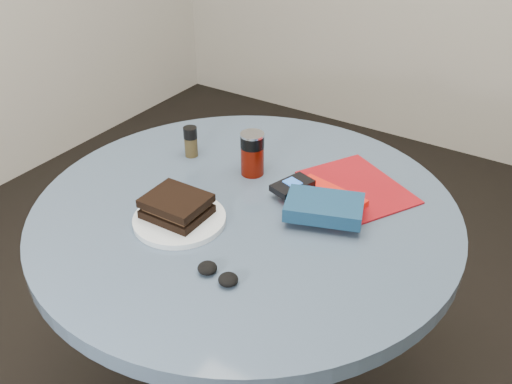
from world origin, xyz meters
The scene contains 10 objects.
table centered at (0.00, 0.00, 0.59)m, with size 1.00×1.00×0.75m.
plate centered at (-0.09, -0.13, 0.76)m, with size 0.21×0.21×0.01m, color white.
sandwich centered at (-0.10, -0.13, 0.79)m, with size 0.14×0.12×0.05m.
soda_can centered at (-0.07, 0.14, 0.81)m, with size 0.07×0.07×0.11m.
pepper_grinder centered at (-0.26, 0.13, 0.79)m, with size 0.05×0.05×0.08m.
magazine centered at (0.19, 0.22, 0.75)m, with size 0.26×0.20×0.00m, color maroon.
red_book centered at (0.15, 0.11, 0.76)m, with size 0.18×0.12×0.01m, color red.
novel centered at (0.18, 0.05, 0.79)m, with size 0.17×0.11×0.03m, color navy.
mp3_player centered at (0.07, 0.10, 0.78)m, with size 0.08×0.11×0.02m.
headphones centered at (0.10, -0.24, 0.76)m, with size 0.10×0.05×0.02m.
Camera 1 is at (0.62, -0.92, 1.50)m, focal length 40.00 mm.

